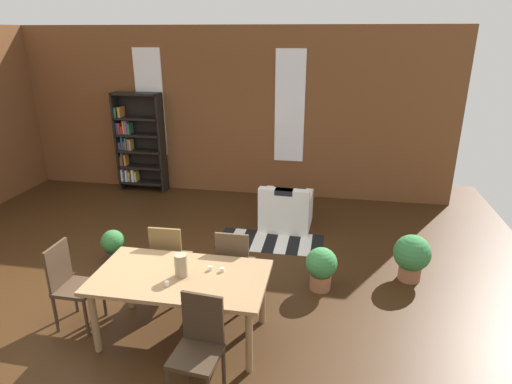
{
  "coord_description": "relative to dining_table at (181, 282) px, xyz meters",
  "views": [
    {
      "loc": [
        2.17,
        -4.03,
        3.04
      ],
      "look_at": [
        1.15,
        1.66,
        0.89
      ],
      "focal_mm": 30.3,
      "sensor_mm": 36.0,
      "label": 1
    }
  ],
  "objects": [
    {
      "name": "potted_plant_corner",
      "position": [
        -1.48,
        1.34,
        -0.39
      ],
      "size": [
        0.32,
        0.32,
        0.48
      ],
      "color": "#333338",
      "rests_on": "ground"
    },
    {
      "name": "dining_chair_far_right",
      "position": [
        0.4,
        0.7,
        -0.14
      ],
      "size": [
        0.4,
        0.4,
        0.95
      ],
      "color": "#4A3826",
      "rests_on": "ground"
    },
    {
      "name": "tealight_candle_0",
      "position": [
        -0.06,
        -0.2,
        0.11
      ],
      "size": [
        0.04,
        0.04,
        0.05
      ],
      "primitive_type": "cylinder",
      "color": "silver",
      "rests_on": "dining_table"
    },
    {
      "name": "ground_plane",
      "position": [
        -0.75,
        0.44,
        -0.65
      ],
      "size": [
        10.31,
        10.31,
        0.0
      ],
      "primitive_type": "plane",
      "color": "#36200F"
    },
    {
      "name": "dining_chair_far_left",
      "position": [
        -0.39,
        0.7,
        -0.14
      ],
      "size": [
        0.41,
        0.41,
        0.95
      ],
      "color": "brown",
      "rests_on": "ground"
    },
    {
      "name": "potted_plant_by_shelf",
      "position": [
        1.39,
        1.16,
        -0.34
      ],
      "size": [
        0.39,
        0.39,
        0.56
      ],
      "color": "#9E6042",
      "rests_on": "ground"
    },
    {
      "name": "tealight_candle_1",
      "position": [
        0.27,
        0.15,
        0.1
      ],
      "size": [
        0.04,
        0.04,
        0.04
      ],
      "primitive_type": "cylinder",
      "color": "silver",
      "rests_on": "dining_table"
    },
    {
      "name": "vase_on_table",
      "position": [
        0.02,
        0.0,
        0.2
      ],
      "size": [
        0.13,
        0.13,
        0.24
      ],
      "primitive_type": "cylinder",
      "color": "#998466",
      "rests_on": "dining_table"
    },
    {
      "name": "tealight_candle_2",
      "position": [
        0.4,
        0.15,
        0.1
      ],
      "size": [
        0.04,
        0.04,
        0.04
      ],
      "primitive_type": "cylinder",
      "color": "silver",
      "rests_on": "dining_table"
    },
    {
      "name": "back_wall_brick",
      "position": [
        -0.75,
        4.47,
        0.93
      ],
      "size": [
        8.8,
        0.12,
        3.16
      ],
      "primitive_type": "cube",
      "color": "brown",
      "rests_on": "ground"
    },
    {
      "name": "armchair_white",
      "position": [
        0.75,
        2.94,
        -0.37
      ],
      "size": [
        0.83,
        0.83,
        0.75
      ],
      "color": "white",
      "rests_on": "ground"
    },
    {
      "name": "dining_table",
      "position": [
        0.0,
        0.0,
        0.0
      ],
      "size": [
        1.76,
        0.95,
        0.73
      ],
      "color": "olive",
      "rests_on": "ground"
    },
    {
      "name": "dining_chair_near_right",
      "position": [
        0.4,
        -0.7,
        -0.14
      ],
      "size": [
        0.44,
        0.44,
        0.95
      ],
      "color": "#342518",
      "rests_on": "ground"
    },
    {
      "name": "bookshelf_tall",
      "position": [
        -2.38,
        4.22,
        0.31
      ],
      "size": [
        0.95,
        0.3,
        1.96
      ],
      "color": "black",
      "rests_on": "ground"
    },
    {
      "name": "dining_chair_head_left",
      "position": [
        -1.25,
        0.0,
        -0.14
      ],
      "size": [
        0.41,
        0.41,
        0.95
      ],
      "color": "#402E20",
      "rests_on": "ground"
    },
    {
      "name": "striped_rug",
      "position": [
        0.58,
        2.33,
        -0.65
      ],
      "size": [
        1.61,
        0.73,
        0.01
      ],
      "color": "black",
      "rests_on": "ground"
    },
    {
      "name": "window_pane_1",
      "position": [
        0.62,
        4.4,
        1.09
      ],
      "size": [
        0.55,
        0.02,
        2.06
      ],
      "primitive_type": "cube",
      "color": "white"
    },
    {
      "name": "potted_plant_window",
      "position": [
        2.52,
        1.59,
        -0.31
      ],
      "size": [
        0.47,
        0.47,
        0.62
      ],
      "color": "#9E6042",
      "rests_on": "ground"
    },
    {
      "name": "window_pane_0",
      "position": [
        -2.11,
        4.4,
        1.09
      ],
      "size": [
        0.55,
        0.02,
        2.06
      ],
      "primitive_type": "cube",
      "color": "white"
    }
  ]
}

